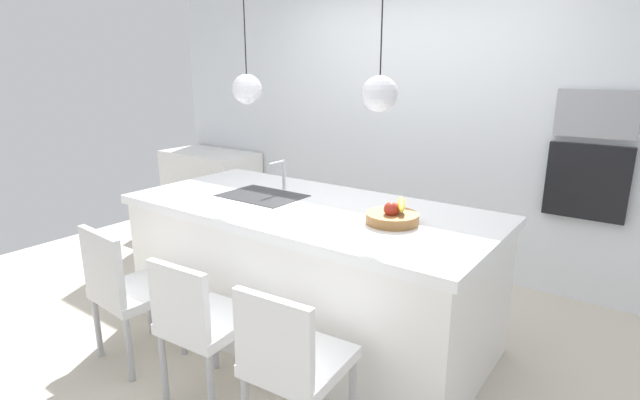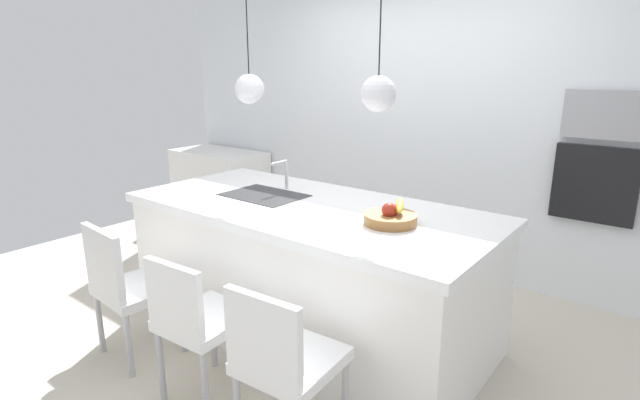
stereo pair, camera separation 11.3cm
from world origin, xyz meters
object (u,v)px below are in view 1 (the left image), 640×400
(fruit_bowl, at_px, (393,216))
(oven, at_px, (587,182))
(chair_near, at_px, (126,287))
(chair_far, at_px, (292,360))
(microwave, at_px, (597,114))
(chair_middle, at_px, (202,321))

(fruit_bowl, bearing_deg, oven, 64.14)
(chair_near, bearing_deg, chair_far, 0.09)
(fruit_bowl, relative_size, chair_near, 0.35)
(microwave, bearing_deg, fruit_bowl, -115.86)
(chair_far, bearing_deg, microwave, 72.71)
(chair_near, xyz_separation_m, chair_far, (1.30, 0.00, 0.00))
(fruit_bowl, relative_size, microwave, 0.57)
(chair_far, bearing_deg, chair_near, -179.91)
(fruit_bowl, relative_size, oven, 0.55)
(microwave, height_order, chair_middle, microwave)
(fruit_bowl, xyz_separation_m, microwave, (0.78, 1.60, 0.51))
(fruit_bowl, bearing_deg, chair_near, -144.84)
(chair_middle, relative_size, chair_far, 0.98)
(chair_near, bearing_deg, oven, 50.45)
(chair_near, relative_size, chair_middle, 1.03)
(microwave, height_order, chair_far, microwave)
(fruit_bowl, bearing_deg, chair_far, -90.51)
(chair_near, bearing_deg, fruit_bowl, 35.16)
(oven, xyz_separation_m, chair_far, (-0.78, -2.52, -0.46))
(chair_middle, height_order, chair_far, chair_far)
(fruit_bowl, distance_m, chair_middle, 1.20)
(oven, xyz_separation_m, chair_near, (-2.08, -2.52, -0.47))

